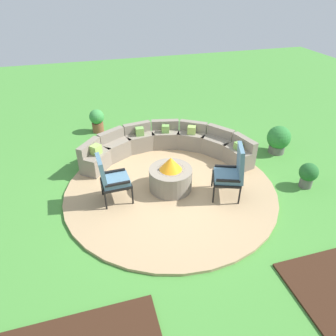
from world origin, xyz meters
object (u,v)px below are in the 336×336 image
potted_plant_1 (279,139)px  potted_plant_2 (308,174)px  lounge_chair_front_left (111,178)px  lounge_chair_front_right (232,172)px  fire_pit (171,176)px  curved_stone_bench (166,145)px  potted_plant_0 (97,120)px

potted_plant_1 → potted_plant_2: 1.54m
lounge_chair_front_left → lounge_chair_front_right: 2.42m
fire_pit → potted_plant_1: fire_pit is taller
fire_pit → curved_stone_bench: bearing=77.9°
lounge_chair_front_left → potted_plant_2: size_ratio=1.79×
potted_plant_2 → curved_stone_bench: bearing=141.2°
fire_pit → lounge_chair_front_left: lounge_chair_front_left is taller
fire_pit → curved_stone_bench: size_ratio=0.23×
potted_plant_1 → potted_plant_2: size_ratio=1.26×
lounge_chair_front_right → potted_plant_2: size_ratio=2.01×
potted_plant_0 → potted_plant_1: bearing=-30.3°
lounge_chair_front_left → potted_plant_1: (4.39, 0.90, -0.22)m
curved_stone_bench → potted_plant_2: (2.61, -2.09, -0.02)m
lounge_chair_front_left → lounge_chair_front_right: size_ratio=0.89×
curved_stone_bench → potted_plant_2: bearing=-38.8°
fire_pit → potted_plant_2: 2.99m
lounge_chair_front_right → fire_pit: bearing=83.3°
curved_stone_bench → potted_plant_2: size_ratio=6.94×
curved_stone_bench → lounge_chair_front_left: (-1.55, -1.47, 0.26)m
potted_plant_1 → potted_plant_2: (-0.23, -1.52, -0.06)m
fire_pit → potted_plant_0: fire_pit is taller
fire_pit → lounge_chair_front_right: lounge_chair_front_right is taller
curved_stone_bench → lounge_chair_front_right: size_ratio=3.45×
potted_plant_2 → lounge_chair_front_left: bearing=171.5°
lounge_chair_front_right → potted_plant_0: lounge_chair_front_right is taller
fire_pit → potted_plant_1: 3.25m
potted_plant_0 → potted_plant_2: bearing=-44.5°
lounge_chair_front_right → potted_plant_0: 4.61m
curved_stone_bench → lounge_chair_front_right: bearing=-67.6°
lounge_chair_front_left → potted_plant_0: size_ratio=1.53×
curved_stone_bench → lounge_chair_front_left: lounge_chair_front_left is taller
lounge_chair_front_right → potted_plant_1: (2.03, 1.41, -0.26)m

